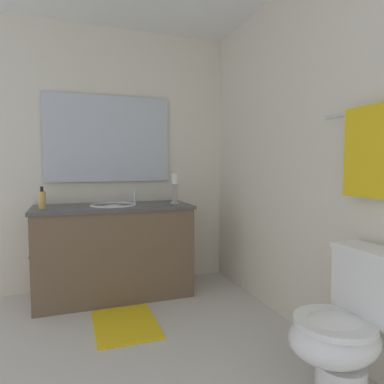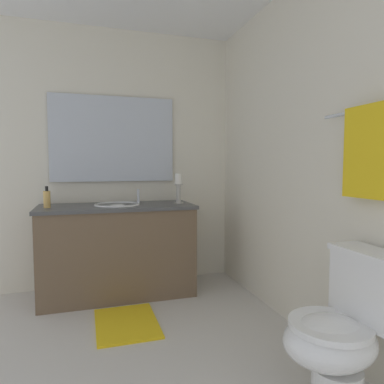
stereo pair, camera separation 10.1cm
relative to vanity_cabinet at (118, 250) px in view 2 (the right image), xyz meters
name	(u,v)px [view 2 (the right image)]	position (x,y,z in m)	size (l,w,h in m)	color
floor	(122,373)	(1.21, -0.10, -0.42)	(3.07, 2.55, 0.02)	beige
wall_back	(319,155)	(1.21, 1.18, 0.82)	(3.07, 0.04, 2.45)	silver
wall_left	(103,159)	(-0.33, -0.10, 0.82)	(0.04, 2.55, 2.45)	silver
vanity_cabinet	(118,250)	(0.00, 0.00, 0.00)	(0.58, 1.35, 0.81)	brown
sink_basin	(117,209)	(0.00, 0.00, 0.37)	(0.40, 0.40, 0.24)	white
mirror	(113,139)	(-0.28, 0.00, 1.01)	(0.02, 1.15, 0.80)	silver
candle_holder_tall	(179,188)	(0.03, 0.56, 0.55)	(0.09, 0.09, 0.28)	#B7B2A5
soap_bottle	(47,199)	(0.04, -0.57, 0.48)	(0.06, 0.06, 0.18)	#E5B259
toilet	(342,330)	(1.78, 0.90, -0.04)	(0.39, 0.54, 0.75)	white
towel_bar	(370,109)	(1.68, 1.12, 1.04)	(0.02, 0.02, 0.67)	silver
towel_near_vanity	(365,152)	(1.68, 1.10, 0.82)	(0.28, 0.03, 0.48)	yellow
bath_mat	(127,323)	(0.62, 0.00, -0.40)	(0.60, 0.44, 0.02)	yellow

